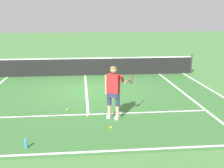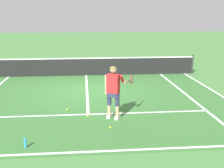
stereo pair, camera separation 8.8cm
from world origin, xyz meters
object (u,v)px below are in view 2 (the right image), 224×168
(tennis_ball_near_feet, at_px, (110,128))
(tennis_ball_by_baseline, at_px, (67,110))
(water_bottle, at_px, (25,143))
(tennis_player, at_px, (114,89))
(tennis_ball_mid_court, at_px, (88,116))

(tennis_ball_near_feet, distance_m, tennis_ball_by_baseline, 2.26)
(tennis_ball_near_feet, height_order, water_bottle, water_bottle)
(tennis_player, xyz_separation_m, water_bottle, (-2.44, -1.93, -0.86))
(water_bottle, bearing_deg, tennis_ball_by_baseline, 72.69)
(tennis_ball_mid_court, bearing_deg, tennis_ball_by_baseline, 134.73)
(tennis_player, height_order, tennis_ball_mid_court, tennis_player)
(tennis_ball_mid_court, distance_m, water_bottle, 2.68)
(tennis_player, xyz_separation_m, tennis_ball_near_feet, (-0.19, -0.88, -0.96))
(tennis_ball_near_feet, bearing_deg, tennis_ball_mid_court, 120.64)
(tennis_ball_near_feet, relative_size, tennis_ball_mid_court, 1.00)
(tennis_ball_by_baseline, bearing_deg, water_bottle, -107.31)
(tennis_ball_near_feet, distance_m, water_bottle, 2.49)
(tennis_ball_mid_court, bearing_deg, water_bottle, -126.84)
(tennis_ball_near_feet, height_order, tennis_ball_by_baseline, same)
(tennis_player, relative_size, tennis_ball_near_feet, 25.95)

